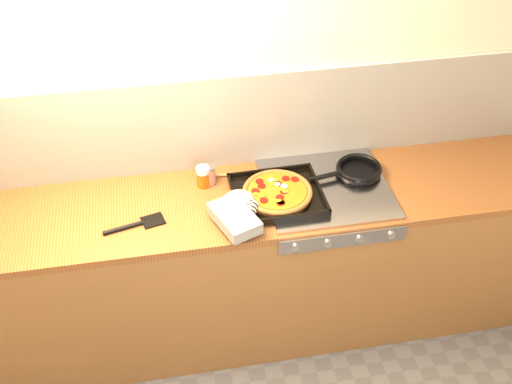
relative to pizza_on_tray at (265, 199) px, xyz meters
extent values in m
plane|color=beige|center=(-0.13, 0.37, 0.30)|extent=(3.20, 0.00, 3.20)
cube|color=white|center=(-0.13, 0.36, 0.20)|extent=(3.20, 0.02, 0.50)
cube|color=brown|center=(-0.13, 0.07, -0.52)|extent=(3.20, 0.60, 0.86)
cube|color=brown|center=(-0.13, 0.07, -0.07)|extent=(3.20, 0.60, 0.04)
cube|color=#A1A1A6|center=(0.32, -0.23, -0.10)|extent=(0.60, 0.03, 0.08)
cylinder|color=#A5A5AA|center=(0.09, -0.25, -0.10)|extent=(0.04, 0.02, 0.04)
cylinder|color=#A5A5AA|center=(0.24, -0.25, -0.10)|extent=(0.04, 0.02, 0.04)
cylinder|color=#A5A5AA|center=(0.39, -0.25, -0.10)|extent=(0.04, 0.02, 0.04)
cylinder|color=#A5A5AA|center=(0.54, -0.25, -0.10)|extent=(0.04, 0.02, 0.04)
cube|color=#A1A1A6|center=(0.32, 0.07, -0.04)|extent=(0.60, 0.56, 0.02)
cube|color=black|center=(0.07, 0.04, -0.02)|extent=(0.43, 0.38, 0.01)
cube|color=black|center=(0.06, 0.21, -0.01)|extent=(0.42, 0.02, 0.02)
cube|color=black|center=(0.07, -0.14, -0.01)|extent=(0.42, 0.02, 0.02)
cube|color=black|center=(0.27, 0.04, -0.01)|extent=(0.02, 0.37, 0.02)
cube|color=black|center=(-0.14, 0.03, -0.01)|extent=(0.02, 0.37, 0.02)
cylinder|color=#9C572D|center=(0.07, 0.04, -0.01)|extent=(0.32, 0.32, 0.02)
torus|color=#9C572D|center=(0.07, 0.04, 0.00)|extent=(0.34, 0.34, 0.03)
cylinder|color=orange|center=(0.07, 0.04, 0.01)|extent=(0.29, 0.29, 0.01)
cylinder|color=maroon|center=(0.09, 0.02, 0.01)|extent=(0.04, 0.04, 0.01)
cylinder|color=maroon|center=(0.00, 0.12, 0.01)|extent=(0.04, 0.04, 0.01)
cylinder|color=maroon|center=(0.06, -0.06, 0.01)|extent=(0.04, 0.04, 0.01)
cylinder|color=maroon|center=(-0.04, 0.05, 0.01)|extent=(0.04, 0.04, 0.01)
cylinder|color=maroon|center=(0.12, 0.11, 0.01)|extent=(0.04, 0.04, 0.01)
cylinder|color=maroon|center=(0.08, 0.08, 0.01)|extent=(0.04, 0.04, 0.01)
cylinder|color=maroon|center=(-0.01, -0.03, 0.01)|extent=(0.04, 0.04, 0.01)
cylinder|color=maroon|center=(0.17, 0.10, 0.01)|extent=(0.04, 0.04, 0.01)
cylinder|color=maroon|center=(0.06, -0.06, 0.01)|extent=(0.04, 0.04, 0.01)
cylinder|color=maroon|center=(0.07, -0.02, 0.01)|extent=(0.04, 0.04, 0.01)
cylinder|color=maroon|center=(0.00, 0.08, 0.01)|extent=(0.04, 0.04, 0.01)
ellipsoid|color=orange|center=(-0.02, 0.02, 0.01)|extent=(0.03, 0.02, 0.01)
ellipsoid|color=orange|center=(-0.04, 0.02, 0.01)|extent=(0.03, 0.02, 0.01)
ellipsoid|color=orange|center=(0.06, 0.09, 0.01)|extent=(0.03, 0.02, 0.01)
ellipsoid|color=orange|center=(0.05, 0.13, 0.01)|extent=(0.03, 0.02, 0.01)
ellipsoid|color=orange|center=(0.05, -0.04, 0.01)|extent=(0.03, 0.02, 0.01)
ellipsoid|color=orange|center=(0.10, 0.02, 0.01)|extent=(0.03, 0.02, 0.01)
ellipsoid|color=orange|center=(0.09, 0.04, 0.01)|extent=(0.03, 0.02, 0.01)
ellipsoid|color=orange|center=(-0.01, 0.01, 0.01)|extent=(0.03, 0.02, 0.01)
ellipsoid|color=orange|center=(0.07, 0.11, 0.01)|extent=(0.03, 0.02, 0.01)
ellipsoid|color=silver|center=(0.05, 0.12, 0.01)|extent=(0.03, 0.03, 0.01)
ellipsoid|color=silver|center=(0.08, 0.08, 0.01)|extent=(0.03, 0.03, 0.01)
ellipsoid|color=silver|center=(0.10, 0.06, 0.01)|extent=(0.03, 0.03, 0.01)
cube|color=black|center=(-0.16, -0.12, 0.01)|extent=(0.23, 0.29, 0.06)
ellipsoid|color=black|center=(-0.12, -0.01, 0.01)|extent=(0.15, 0.15, 0.06)
cylinder|color=black|center=(-0.09, -0.09, 0.01)|extent=(0.09, 0.12, 0.05)
cylinder|color=black|center=(0.50, 0.15, -0.03)|extent=(0.24, 0.24, 0.01)
torus|color=black|center=(0.50, 0.15, 0.00)|extent=(0.26, 0.26, 0.02)
cube|color=black|center=(0.32, 0.12, 0.00)|extent=(0.16, 0.05, 0.01)
cylinder|color=maroon|center=(-0.24, 0.22, 0.00)|extent=(0.08, 0.08, 0.09)
cylinder|color=#B2B2B7|center=(-0.24, 0.22, 0.05)|extent=(0.08, 0.08, 0.01)
cylinder|color=#B2B2B7|center=(-0.24, 0.22, -0.04)|extent=(0.08, 0.08, 0.01)
cylinder|color=#D64A0C|center=(-0.27, 0.20, 0.00)|extent=(0.07, 0.07, 0.08)
cylinder|color=silver|center=(-0.27, 0.20, 0.05)|extent=(0.07, 0.07, 0.03)
cylinder|color=#A86F47|center=(-0.08, 0.24, -0.04)|extent=(0.26, 0.06, 0.02)
ellipsoid|color=#A86F47|center=(0.06, 0.22, -0.04)|extent=(0.07, 0.05, 0.02)
cube|color=black|center=(-0.52, -0.01, -0.04)|extent=(0.12, 0.11, 0.01)
cylinder|color=black|center=(-0.66, -0.05, -0.04)|extent=(0.18, 0.06, 0.02)
camera|label=1|loc=(-0.45, -2.24, 1.91)|focal=45.00mm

